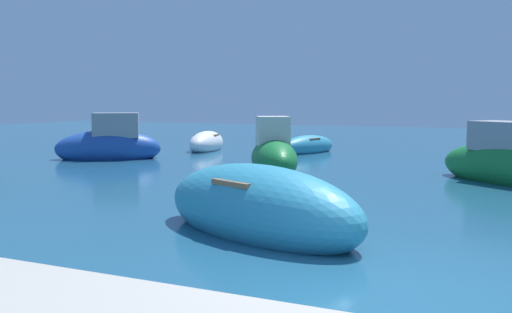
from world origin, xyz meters
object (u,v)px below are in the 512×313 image
Objects in this scene: moored_boat_8 at (308,146)px; moored_boat_1 at (259,209)px; moored_boat_2 at (110,145)px; moored_boat_6 at (207,143)px; moored_boat_3 at (274,155)px.

moored_boat_1 is at bearing -145.86° from moored_boat_8.
moored_boat_1 is at bearing 105.91° from moored_boat_2.
moored_boat_6 is (-8.37, 13.14, -0.11)m from moored_boat_1.
moored_boat_6 is (-5.33, 5.22, -0.16)m from moored_boat_3.
moored_boat_3 is at bearing 32.38° from moored_boat_6.
moored_boat_6 is at bearing -164.89° from moored_boat_3.
moored_boat_3 is 5.98m from moored_boat_8.
moored_boat_1 is 12.97m from moored_boat_2.
moored_boat_2 is 4.90m from moored_boat_6.
moored_boat_8 is at bearing -51.07° from moored_boat_1.
moored_boat_1 is 1.29× the size of moored_boat_6.
moored_boat_1 is 1.32× the size of moored_boat_8.
moored_boat_1 is 1.11× the size of moored_boat_2.
moored_boat_2 is 1.07× the size of moored_boat_3.
moored_boat_3 reaches higher than moored_boat_6.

